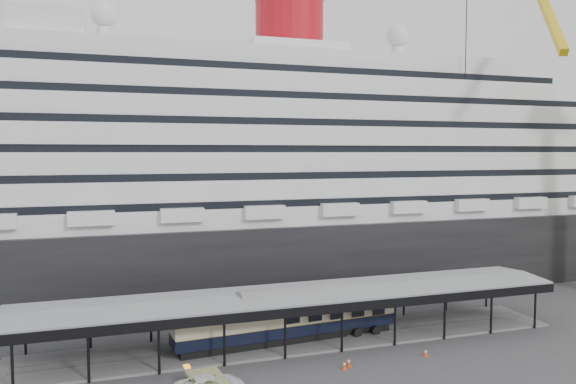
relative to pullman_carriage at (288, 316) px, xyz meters
name	(u,v)px	position (x,y,z in m)	size (l,w,h in m)	color
ground	(317,359)	(1.23, -5.00, -2.79)	(200.00, 200.00, 0.00)	#3B3B3D
cruise_ship	(238,159)	(1.28, 27.00, 15.56)	(130.00, 30.00, 43.90)	black
platform_canopy	(300,319)	(1.23, 0.00, -0.43)	(56.00, 9.18, 5.30)	slate
pullman_carriage	(288,316)	(0.00, 0.00, 0.00)	(23.72, 5.02, 23.12)	black
traffic_cone_left	(344,365)	(2.57, -8.16, -2.41)	(0.50, 0.50, 0.77)	#F7420D
traffic_cone_mid	(349,362)	(3.19, -7.73, -2.38)	(0.52, 0.52, 0.84)	red
traffic_cone_right	(426,352)	(11.19, -7.71, -2.42)	(0.48, 0.48, 0.76)	#E64B0C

